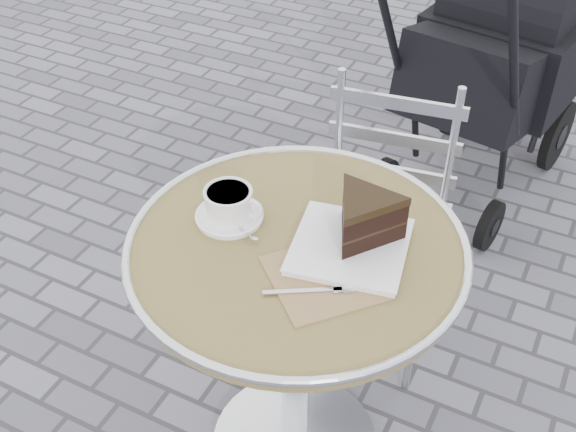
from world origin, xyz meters
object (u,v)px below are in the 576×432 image
at_px(bistro_chair, 385,191).
at_px(cappuccino_set, 230,207).
at_px(cake_plate_set, 361,225).
at_px(baby_stroller, 496,67).
at_px(cafe_table, 296,300).

bearing_deg(bistro_chair, cappuccino_set, -116.84).
height_order(cake_plate_set, bistro_chair, cake_plate_set).
bearing_deg(cake_plate_set, baby_stroller, 80.21).
relative_size(cafe_table, cappuccino_set, 4.56).
height_order(cafe_table, bistro_chair, bistro_chair).
bearing_deg(baby_stroller, bistro_chair, -85.75).
height_order(cappuccino_set, cake_plate_set, cake_plate_set).
bearing_deg(cafe_table, cake_plate_set, 25.27).
relative_size(cafe_table, baby_stroller, 0.68).
relative_size(bistro_chair, baby_stroller, 0.76).
bearing_deg(bistro_chair, cake_plate_set, -86.05).
distance_m(cafe_table, cake_plate_set, 0.26).
height_order(bistro_chair, baby_stroller, baby_stroller).
bearing_deg(baby_stroller, cafe_table, -84.12).
relative_size(cappuccino_set, baby_stroller, 0.15).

